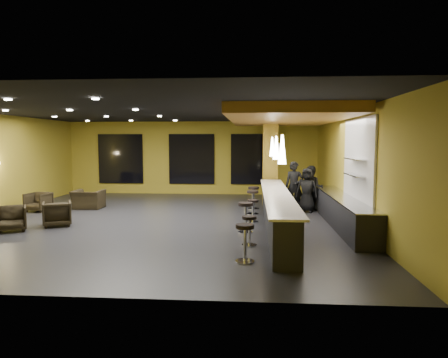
# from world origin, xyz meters

# --- Properties ---
(floor) EXTENTS (12.00, 13.00, 0.10)m
(floor) POSITION_xyz_m (0.00, 0.00, -0.05)
(floor) COLOR black
(floor) RESTS_ON ground
(ceiling) EXTENTS (12.00, 13.00, 0.10)m
(ceiling) POSITION_xyz_m (0.00, 0.00, 3.55)
(ceiling) COLOR black
(wall_back) EXTENTS (12.00, 0.10, 3.50)m
(wall_back) POSITION_xyz_m (0.00, 6.55, 1.75)
(wall_back) COLOR olive
(wall_back) RESTS_ON floor
(wall_front) EXTENTS (12.00, 0.10, 3.50)m
(wall_front) POSITION_xyz_m (0.00, -6.55, 1.75)
(wall_front) COLOR olive
(wall_front) RESTS_ON floor
(wall_right) EXTENTS (0.10, 13.00, 3.50)m
(wall_right) POSITION_xyz_m (6.05, 0.00, 1.75)
(wall_right) COLOR olive
(wall_right) RESTS_ON floor
(wood_soffit) EXTENTS (3.60, 8.00, 0.28)m
(wood_soffit) POSITION_xyz_m (4.00, 1.00, 3.36)
(wood_soffit) COLOR olive
(wood_soffit) RESTS_ON ceiling
(window_left) EXTENTS (2.20, 0.06, 2.40)m
(window_left) POSITION_xyz_m (-3.50, 6.44, 1.70)
(window_left) COLOR black
(window_left) RESTS_ON wall_back
(window_center) EXTENTS (2.20, 0.06, 2.40)m
(window_center) POSITION_xyz_m (0.00, 6.44, 1.70)
(window_center) COLOR black
(window_center) RESTS_ON wall_back
(window_right) EXTENTS (2.20, 0.06, 2.40)m
(window_right) POSITION_xyz_m (3.00, 6.44, 1.70)
(window_right) COLOR black
(window_right) RESTS_ON wall_back
(tile_backsplash) EXTENTS (0.06, 3.20, 2.40)m
(tile_backsplash) POSITION_xyz_m (5.96, -1.00, 2.00)
(tile_backsplash) COLOR white
(tile_backsplash) RESTS_ON wall_right
(bar_counter) EXTENTS (0.60, 8.00, 1.00)m
(bar_counter) POSITION_xyz_m (3.65, -1.00, 0.50)
(bar_counter) COLOR black
(bar_counter) RESTS_ON floor
(bar_top) EXTENTS (0.78, 8.10, 0.05)m
(bar_top) POSITION_xyz_m (3.65, -1.00, 1.02)
(bar_top) COLOR white
(bar_top) RESTS_ON bar_counter
(prep_counter) EXTENTS (0.70, 6.00, 0.86)m
(prep_counter) POSITION_xyz_m (5.65, -0.50, 0.43)
(prep_counter) COLOR black
(prep_counter) RESTS_ON floor
(prep_top) EXTENTS (0.72, 6.00, 0.03)m
(prep_top) POSITION_xyz_m (5.65, -0.50, 0.89)
(prep_top) COLOR silver
(prep_top) RESTS_ON prep_counter
(wall_shelf_lower) EXTENTS (0.30, 1.50, 0.03)m
(wall_shelf_lower) POSITION_xyz_m (5.82, -1.20, 1.60)
(wall_shelf_lower) COLOR silver
(wall_shelf_lower) RESTS_ON wall_right
(wall_shelf_upper) EXTENTS (0.30, 1.50, 0.03)m
(wall_shelf_upper) POSITION_xyz_m (5.82, -1.20, 2.05)
(wall_shelf_upper) COLOR silver
(wall_shelf_upper) RESTS_ON wall_right
(column) EXTENTS (0.60, 0.60, 3.50)m
(column) POSITION_xyz_m (3.65, 3.60, 1.75)
(column) COLOR olive
(column) RESTS_ON floor
(pendant_0) EXTENTS (0.20, 0.20, 0.70)m
(pendant_0) POSITION_xyz_m (3.65, -3.00, 2.35)
(pendant_0) COLOR white
(pendant_0) RESTS_ON wood_soffit
(pendant_1) EXTENTS (0.20, 0.20, 0.70)m
(pendant_1) POSITION_xyz_m (3.65, -0.50, 2.35)
(pendant_1) COLOR white
(pendant_1) RESTS_ON wood_soffit
(pendant_2) EXTENTS (0.20, 0.20, 0.70)m
(pendant_2) POSITION_xyz_m (3.65, 2.00, 2.35)
(pendant_2) COLOR white
(pendant_2) RESTS_ON wood_soffit
(staff_a) EXTENTS (0.68, 0.46, 1.82)m
(staff_a) POSITION_xyz_m (4.46, 1.99, 0.91)
(staff_a) COLOR black
(staff_a) RESTS_ON floor
(staff_b) EXTENTS (0.94, 0.82, 1.66)m
(staff_b) POSITION_xyz_m (5.12, 2.05, 0.83)
(staff_b) COLOR black
(staff_b) RESTS_ON floor
(staff_c) EXTENTS (0.89, 0.70, 1.59)m
(staff_c) POSITION_xyz_m (4.89, 1.78, 0.80)
(staff_c) COLOR black
(staff_c) RESTS_ON floor
(armchair_a) EXTENTS (1.05, 1.06, 0.71)m
(armchair_a) POSITION_xyz_m (-3.88, -1.93, 0.36)
(armchair_a) COLOR black
(armchair_a) RESTS_ON floor
(armchair_b) EXTENTS (1.07, 1.08, 0.74)m
(armchair_b) POSITION_xyz_m (-2.94, -1.14, 0.37)
(armchair_b) COLOR black
(armchair_b) RESTS_ON floor
(armchair_c) EXTENTS (0.85, 0.87, 0.69)m
(armchair_c) POSITION_xyz_m (-4.84, 1.22, 0.35)
(armchair_c) COLOR black
(armchair_c) RESTS_ON floor
(armchair_d) EXTENTS (1.08, 0.95, 0.70)m
(armchair_d) POSITION_xyz_m (-3.28, 1.96, 0.35)
(armchair_d) COLOR black
(armchair_d) RESTS_ON floor
(bar_stool_0) EXTENTS (0.41, 0.41, 0.81)m
(bar_stool_0) POSITION_xyz_m (2.80, -4.40, 0.52)
(bar_stool_0) COLOR silver
(bar_stool_0) RESTS_ON floor
(bar_stool_1) EXTENTS (0.37, 0.37, 0.73)m
(bar_stool_1) POSITION_xyz_m (2.88, -3.05, 0.47)
(bar_stool_1) COLOR silver
(bar_stool_1) RESTS_ON floor
(bar_stool_2) EXTENTS (0.43, 0.43, 0.85)m
(bar_stool_2) POSITION_xyz_m (2.76, -1.67, 0.54)
(bar_stool_2) COLOR silver
(bar_stool_2) RESTS_ON floor
(bar_stool_3) EXTENTS (0.36, 0.36, 0.71)m
(bar_stool_3) POSITION_xyz_m (2.96, -0.18, 0.46)
(bar_stool_3) COLOR silver
(bar_stool_3) RESTS_ON floor
(bar_stool_4) EXTENTS (0.42, 0.42, 0.83)m
(bar_stool_4) POSITION_xyz_m (2.96, 1.18, 0.53)
(bar_stool_4) COLOR silver
(bar_stool_4) RESTS_ON floor
(bar_stool_5) EXTENTS (0.43, 0.43, 0.84)m
(bar_stool_5) POSITION_xyz_m (2.99, 2.28, 0.54)
(bar_stool_5) COLOR silver
(bar_stool_5) RESTS_ON floor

